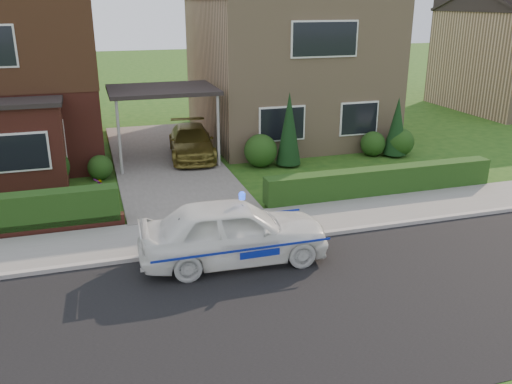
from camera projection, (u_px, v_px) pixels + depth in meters
name	position (u px, v px, depth m)	size (l,w,h in m)	color
ground	(251.00, 317.00, 10.36)	(120.00, 120.00, 0.00)	#1D4813
road	(251.00, 317.00, 10.36)	(60.00, 6.00, 0.02)	black
kerb	(215.00, 248.00, 13.08)	(60.00, 0.16, 0.12)	#9E9993
sidewalk	(206.00, 232.00, 14.03)	(60.00, 2.00, 0.10)	slate
driveway	(166.00, 161.00, 20.24)	(3.80, 12.00, 0.12)	#666059
house_right	(286.00, 51.00, 23.35)	(7.50, 8.06, 7.25)	tan
carport_link	(162.00, 91.00, 19.33)	(3.80, 3.00, 2.77)	black
hedge_right	(380.00, 195.00, 16.80)	(7.50, 0.55, 0.80)	#163711
shrub_left_mid	(48.00, 167.00, 17.38)	(1.32, 1.32, 1.32)	#163711
shrub_left_near	(100.00, 167.00, 18.18)	(0.84, 0.84, 0.84)	#163711
shrub_right_near	(261.00, 151.00, 19.51)	(1.20, 1.20, 1.20)	#163711
shrub_right_mid	(373.00, 144.00, 20.93)	(0.96, 0.96, 0.96)	#163711
shrub_right_far	(400.00, 142.00, 20.92)	(1.08, 1.08, 1.08)	#163711
conifer_a	(289.00, 131.00, 19.38)	(0.90, 0.90, 2.60)	black
conifer_b	(397.00, 128.00, 20.68)	(0.90, 0.90, 2.20)	black
police_car	(234.00, 232.00, 12.36)	(3.97, 4.40, 1.64)	white
driveway_car	(191.00, 142.00, 20.39)	(1.59, 3.92, 1.14)	olive
potted_plant_b	(101.00, 197.00, 15.54)	(0.42, 0.34, 0.76)	gray
potted_plant_c	(100.00, 191.00, 16.05)	(0.42, 0.42, 0.75)	gray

